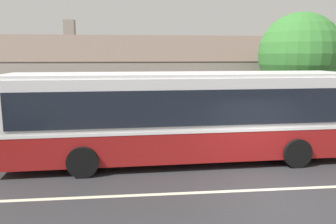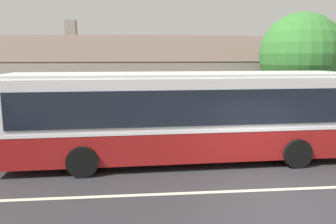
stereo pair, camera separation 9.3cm
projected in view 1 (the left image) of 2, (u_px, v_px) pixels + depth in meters
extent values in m
plane|color=#2D2D30|center=(275.00, 189.00, 9.35)|extent=(300.00, 300.00, 0.00)
cube|color=#9E9E99|center=(220.00, 136.00, 15.22)|extent=(60.00, 3.00, 0.15)
cube|color=beige|center=(275.00, 189.00, 9.35)|extent=(60.00, 0.16, 0.01)
cube|color=gray|center=(164.00, 87.00, 22.23)|extent=(22.71, 10.14, 3.40)
cube|color=brown|center=(167.00, 48.00, 19.32)|extent=(23.31, 5.12, 1.79)
cube|color=brown|center=(160.00, 50.00, 24.29)|extent=(23.31, 5.12, 1.79)
cube|color=gray|center=(69.00, 29.00, 21.94)|extent=(0.70, 0.70, 1.20)
cube|color=black|center=(15.00, 94.00, 16.40)|extent=(1.10, 0.06, 1.30)
cube|color=black|center=(122.00, 93.00, 16.94)|extent=(1.10, 0.06, 1.30)
cube|color=black|center=(221.00, 92.00, 17.48)|extent=(1.10, 0.06, 1.30)
cube|color=black|center=(315.00, 91.00, 18.02)|extent=(1.10, 0.06, 1.30)
cube|color=#4C3323|center=(235.00, 107.00, 17.69)|extent=(1.00, 0.06, 2.10)
cube|color=maroon|center=(181.00, 139.00, 11.83)|extent=(12.25, 2.86, 1.02)
cube|color=white|center=(182.00, 124.00, 11.73)|extent=(12.27, 2.88, 0.10)
cube|color=silver|center=(182.00, 100.00, 11.58)|extent=(12.25, 2.86, 1.66)
cube|color=silver|center=(182.00, 75.00, 11.43)|extent=(12.00, 2.73, 0.12)
cube|color=black|center=(176.00, 98.00, 12.83)|extent=(11.20, 0.36, 1.16)
cube|color=black|center=(189.00, 108.00, 10.36)|extent=(11.20, 0.36, 1.16)
cube|color=#192D99|center=(138.00, 133.00, 12.87)|extent=(3.41, 0.13, 0.72)
cube|color=black|center=(289.00, 111.00, 13.57)|extent=(0.90, 0.06, 2.43)
cylinder|color=black|center=(266.00, 136.00, 13.59)|extent=(1.01, 0.31, 1.00)
cylinder|color=black|center=(297.00, 153.00, 11.15)|extent=(1.01, 0.31, 1.00)
cylinder|color=black|center=(91.00, 141.00, 12.66)|extent=(1.01, 0.31, 1.00)
cylinder|color=black|center=(83.00, 162.00, 10.21)|extent=(1.01, 0.31, 1.00)
cube|color=brown|center=(1.00, 132.00, 13.72)|extent=(1.70, 0.10, 0.04)
cube|color=brown|center=(0.00, 133.00, 13.58)|extent=(1.70, 0.10, 0.04)
cube|color=black|center=(17.00, 138.00, 13.68)|extent=(0.08, 0.43, 0.45)
cylinder|color=#4C3828|center=(296.00, 106.00, 16.34)|extent=(0.29, 0.29, 2.59)
sphere|color=#387A33|center=(299.00, 54.00, 15.90)|extent=(3.94, 3.94, 3.94)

